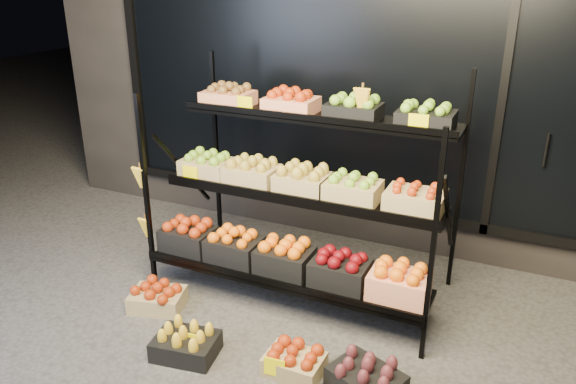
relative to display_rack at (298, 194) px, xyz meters
The scene contains 9 objects.
ground 0.99m from the display_rack, 88.94° to the right, with size 24.00×24.00×0.00m, color #514F4C.
building 2.21m from the display_rack, 89.67° to the left, with size 6.00×2.08×3.50m.
display_rack is the anchor object (origin of this frame).
tag_floor_a 1.27m from the display_rack, 107.20° to the right, with size 0.13×0.01×0.12m, color #FFF300.
tag_floor_b 1.27m from the display_rack, 73.88° to the right, with size 0.13×0.01×0.12m, color #FFF300.
floor_crate_left 1.25m from the display_rack, 141.46° to the right, with size 0.43×0.36×0.19m.
floor_crate_midleft 1.27m from the display_rack, 107.80° to the right, with size 0.43×0.34×0.20m.
floor_crate_midright 1.18m from the display_rack, 67.58° to the right, with size 0.35×0.26×0.18m.
floor_crate_right 1.36m from the display_rack, 46.71° to the right, with size 0.48×0.42×0.20m.
Camera 1 is at (1.46, -2.80, 2.29)m, focal length 35.00 mm.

